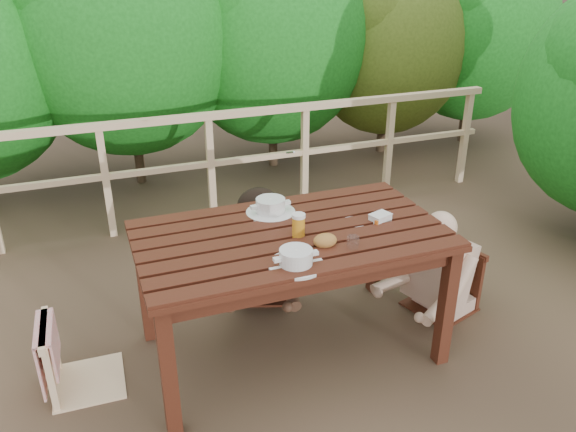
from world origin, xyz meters
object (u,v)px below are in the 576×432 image
object	(u,v)px
soup_far	(271,206)
beer_glass	(299,226)
bread_roll	(325,241)
soup_near	(296,258)
butter_tub	(380,218)
woman	(260,207)
tumbler	(353,243)
chair_right	(446,256)
chair_far	(261,226)
diner_right	(454,226)
table	(291,294)
chair_left	(78,324)

from	to	relation	value
soup_far	beer_glass	world-z (taller)	beer_glass
bread_roll	beer_glass	xyz separation A→B (m)	(-0.09, 0.15, 0.03)
soup_near	bread_roll	size ratio (longest dim) A/B	2.17
soup_far	butter_tub	distance (m)	0.66
woman	soup_far	world-z (taller)	woman
tumbler	soup_near	bearing A→B (deg)	-170.59
chair_right	woman	xyz separation A→B (m)	(-1.09, 0.68, 0.24)
butter_tub	chair_far	bearing A→B (deg)	104.76
soup_far	bread_roll	world-z (taller)	soup_far
soup_near	chair_right	bearing A→B (deg)	18.05
diner_right	bread_roll	distance (m)	1.10
chair_right	woman	bearing A→B (deg)	-139.64
chair_right	chair_far	bearing A→B (deg)	-138.88
table	bread_roll	world-z (taller)	bread_roll
bread_roll	table	bearing A→B (deg)	119.17
chair_left	beer_glass	xyz separation A→B (m)	(1.23, -0.18, 0.47)
table	soup_far	world-z (taller)	soup_far
woman	tumbler	world-z (taller)	woman
beer_glass	bread_roll	bearing A→B (deg)	-58.31
woman	butter_tub	distance (m)	0.95
soup_near	diner_right	bearing A→B (deg)	17.66
table	bread_roll	size ratio (longest dim) A/B	13.11
bread_roll	butter_tub	distance (m)	0.47
chair_far	beer_glass	bearing A→B (deg)	-72.63
chair_right	tumbler	distance (m)	1.05
soup_far	butter_tub	world-z (taller)	soup_far
tumbler	soup_far	bearing A→B (deg)	114.51
table	soup_near	size ratio (longest dim) A/B	6.04
soup_near	butter_tub	distance (m)	0.73
chair_right	bread_roll	world-z (taller)	bread_roll
bread_roll	butter_tub	xyz separation A→B (m)	(0.43, 0.17, -0.01)
chair_far	chair_right	xyz separation A→B (m)	(1.09, -0.66, -0.11)
soup_far	beer_glass	xyz separation A→B (m)	(0.04, -0.35, 0.02)
diner_right	beer_glass	size ratio (longest dim) A/B	8.62
woman	tumbler	size ratio (longest dim) A/B	16.64
chair_left	diner_right	world-z (taller)	diner_right
tumbler	butter_tub	xyz separation A→B (m)	(0.30, 0.25, -0.01)
diner_right	soup_far	xyz separation A→B (m)	(-1.19, 0.24, 0.23)
soup_near	tumbler	size ratio (longest dim) A/B	3.69
butter_tub	woman	bearing A→B (deg)	104.08
chair_far	tumbler	xyz separation A→B (m)	(0.20, -1.01, 0.33)
woman	diner_right	size ratio (longest dim) A/B	1.04
table	bread_roll	xyz separation A→B (m)	(0.12, -0.21, 0.44)
woman	butter_tub	bearing A→B (deg)	142.04
chair_right	tumbler	world-z (taller)	tumbler
beer_glass	butter_tub	distance (m)	0.53
chair_left	tumbler	bearing A→B (deg)	-104.04
chair_right	soup_near	size ratio (longest dim) A/B	2.82
diner_right	woman	bearing A→B (deg)	41.05
table	beer_glass	world-z (taller)	beer_glass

